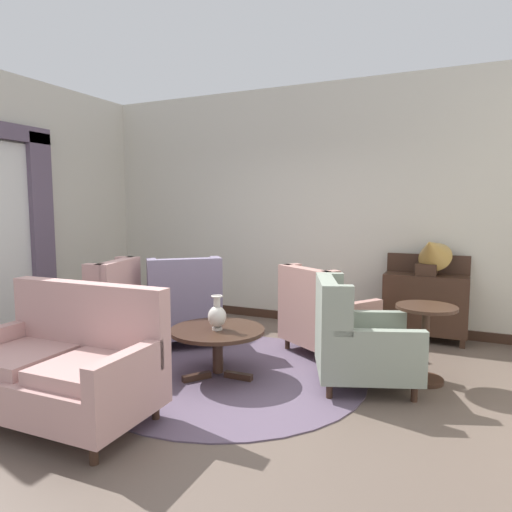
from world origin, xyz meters
The scene contains 15 objects.
ground centered at (0.00, 0.00, 0.00)m, with size 8.95×8.95×0.00m, color brown.
wall_back centered at (0.00, 2.61, 1.63)m, with size 6.55×0.08×3.27m, color beige.
wall_left centered at (-3.20, 0.78, 1.63)m, with size 0.08×3.66×3.27m, color beige.
baseboard_back centered at (0.00, 2.56, 0.06)m, with size 6.39×0.03×0.12m, color #382319.
area_rug centered at (0.00, 0.30, 0.01)m, with size 2.63×2.63×0.01m, color #5B4C60.
coffee_table centered at (-0.07, 0.21, 0.39)m, with size 0.90×0.90×0.47m.
porcelain_vase centered at (-0.06, 0.18, 0.61)m, with size 0.17×0.17×0.33m.
settee centered at (-0.70, -1.05, 0.42)m, with size 1.51×0.85×1.02m.
armchair_foreground_right centered at (-1.52, 0.16, 0.45)m, with size 1.00×0.94×1.07m.
armchair_far_left centered at (1.18, 0.55, 0.42)m, with size 1.09×1.05×0.99m.
armchair_near_sideboard centered at (0.63, 1.35, 0.41)m, with size 1.11×1.15×0.98m.
armchair_beside_settee centered at (-0.94, 0.93, 0.44)m, with size 1.14×1.13×1.05m.
side_table centered at (1.73, 0.90, 0.44)m, with size 0.55×0.55×0.72m.
sideboard centered at (1.61, 2.32, 0.47)m, with size 0.97×0.37×1.04m.
gramophone centered at (1.67, 2.22, 1.09)m, with size 0.48×0.58×0.58m.
Camera 1 is at (2.05, -3.50, 1.63)m, focal length 32.24 mm.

